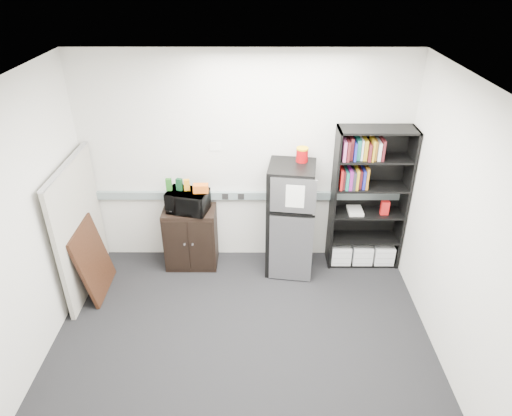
# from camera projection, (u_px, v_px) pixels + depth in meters

# --- Properties ---
(floor) EXTENTS (4.00, 4.00, 0.00)m
(floor) POSITION_uv_depth(u_px,v_px,m) (242.00, 350.00, 4.72)
(floor) COLOR black
(floor) RESTS_ON ground
(wall_back) EXTENTS (4.00, 0.02, 2.70)m
(wall_back) POSITION_uv_depth(u_px,v_px,m) (245.00, 162.00, 5.58)
(wall_back) COLOR silver
(wall_back) RESTS_ON floor
(wall_right) EXTENTS (0.02, 3.50, 2.70)m
(wall_right) POSITION_uv_depth(u_px,v_px,m) (464.00, 242.00, 4.05)
(wall_right) COLOR silver
(wall_right) RESTS_ON floor
(wall_left) EXTENTS (0.02, 3.50, 2.70)m
(wall_left) POSITION_uv_depth(u_px,v_px,m) (16.00, 241.00, 4.07)
(wall_left) COLOR silver
(wall_left) RESTS_ON floor
(ceiling) EXTENTS (4.00, 3.50, 0.02)m
(ceiling) POSITION_uv_depth(u_px,v_px,m) (236.00, 90.00, 3.39)
(ceiling) COLOR white
(ceiling) RESTS_ON wall_back
(electrical_raceway) EXTENTS (3.92, 0.05, 0.10)m
(electrical_raceway) POSITION_uv_depth(u_px,v_px,m) (245.00, 196.00, 5.78)
(electrical_raceway) COLOR gray
(electrical_raceway) RESTS_ON wall_back
(wall_note) EXTENTS (0.14, 0.00, 0.10)m
(wall_note) POSITION_uv_depth(u_px,v_px,m) (215.00, 147.00, 5.48)
(wall_note) COLOR white
(wall_note) RESTS_ON wall_back
(bookshelf) EXTENTS (0.90, 0.34, 1.85)m
(bookshelf) POSITION_uv_depth(u_px,v_px,m) (368.00, 201.00, 5.63)
(bookshelf) COLOR black
(bookshelf) RESTS_ON floor
(cubicle_partition) EXTENTS (0.06, 1.30, 1.62)m
(cubicle_partition) POSITION_uv_depth(u_px,v_px,m) (80.00, 228.00, 5.27)
(cubicle_partition) COLOR gray
(cubicle_partition) RESTS_ON floor
(cabinet) EXTENTS (0.65, 0.44, 0.81)m
(cabinet) POSITION_uv_depth(u_px,v_px,m) (191.00, 238.00, 5.83)
(cabinet) COLOR black
(cabinet) RESTS_ON floor
(microwave) EXTENTS (0.55, 0.43, 0.27)m
(microwave) POSITION_uv_depth(u_px,v_px,m) (188.00, 201.00, 5.55)
(microwave) COLOR black
(microwave) RESTS_ON cabinet
(snack_box_a) EXTENTS (0.07, 0.06, 0.15)m
(snack_box_a) POSITION_uv_depth(u_px,v_px,m) (169.00, 184.00, 5.48)
(snack_box_a) COLOR #1C5117
(snack_box_a) RESTS_ON microwave
(snack_box_b) EXTENTS (0.08, 0.07, 0.15)m
(snack_box_b) POSITION_uv_depth(u_px,v_px,m) (179.00, 184.00, 5.48)
(snack_box_b) COLOR #0C341A
(snack_box_b) RESTS_ON microwave
(snack_box_c) EXTENTS (0.08, 0.06, 0.14)m
(snack_box_c) POSITION_uv_depth(u_px,v_px,m) (187.00, 185.00, 5.48)
(snack_box_c) COLOR #C77C12
(snack_box_c) RESTS_ON microwave
(snack_bag) EXTENTS (0.18, 0.11, 0.10)m
(snack_bag) POSITION_uv_depth(u_px,v_px,m) (201.00, 188.00, 5.45)
(snack_bag) COLOR #DA5D15
(snack_bag) RESTS_ON microwave
(refrigerator) EXTENTS (0.61, 0.64, 1.45)m
(refrigerator) POSITION_uv_depth(u_px,v_px,m) (290.00, 220.00, 5.60)
(refrigerator) COLOR black
(refrigerator) RESTS_ON floor
(coffee_can) EXTENTS (0.14, 0.14, 0.19)m
(coffee_can) POSITION_uv_depth(u_px,v_px,m) (302.00, 154.00, 5.31)
(coffee_can) COLOR #9E070A
(coffee_can) RESTS_ON refrigerator
(framed_poster) EXTENTS (0.23, 0.70, 0.89)m
(framed_poster) POSITION_uv_depth(u_px,v_px,m) (93.00, 260.00, 5.34)
(framed_poster) COLOR black
(framed_poster) RESTS_ON floor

